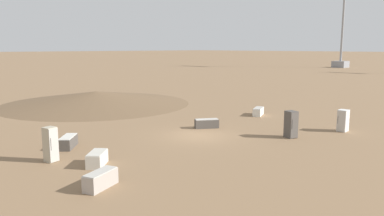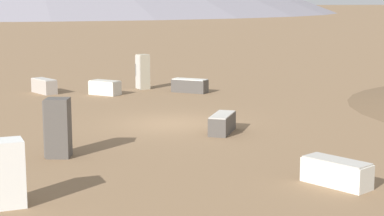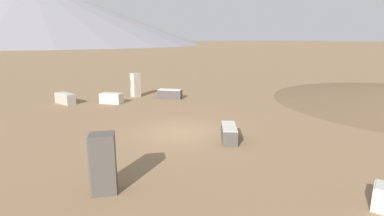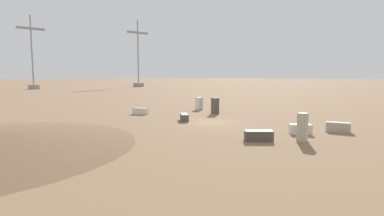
# 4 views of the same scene
# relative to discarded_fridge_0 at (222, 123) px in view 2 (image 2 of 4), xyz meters

# --- Properties ---
(ground_plane) EXTENTS (1000.00, 1000.00, 0.00)m
(ground_plane) POSITION_rel_discarded_fridge_0_xyz_m (1.28, -2.15, -0.34)
(ground_plane) COLOR #846647
(discarded_fridge_0) EXTENTS (1.51, 1.84, 0.68)m
(discarded_fridge_0) POSITION_rel_discarded_fridge_0_xyz_m (0.00, 0.00, 0.00)
(discarded_fridge_0) COLOR #4C4742
(discarded_fridge_0) RESTS_ON ground_plane
(discarded_fridge_1) EXTENTS (1.59, 1.62, 0.72)m
(discarded_fridge_1) POSITION_rel_discarded_fridge_0_xyz_m (2.35, -10.58, 0.02)
(discarded_fridge_1) COLOR beige
(discarded_fridge_1) RESTS_ON ground_plane
(discarded_fridge_2) EXTENTS (1.39, 1.92, 0.68)m
(discarded_fridge_2) POSITION_rel_discarded_fridge_0_xyz_m (-0.46, 7.14, 0.00)
(discarded_fridge_2) COLOR silver
(discarded_fridge_2) RESTS_ON ground_plane
(discarded_fridge_3) EXTENTS (0.72, 0.68, 1.86)m
(discarded_fridge_3) POSITION_rel_discarded_fridge_0_xyz_m (0.05, -11.98, 0.59)
(discarded_fridge_3) COLOR #B2A88E
(discarded_fridge_3) RESTS_ON ground_plane
(discarded_fridge_4) EXTENTS (0.90, 0.83, 1.81)m
(discarded_fridge_4) POSITION_rel_discarded_fridge_0_xyz_m (6.02, 1.87, 0.56)
(discarded_fridge_4) COLOR #4C4742
(discarded_fridge_4) RESTS_ON ground_plane
(discarded_fridge_5) EXTENTS (0.69, 0.83, 1.57)m
(discarded_fridge_5) POSITION_rel_discarded_fridge_0_xyz_m (7.60, 6.26, 0.44)
(discarded_fridge_5) COLOR white
(discarded_fridge_5) RESTS_ON ground_plane
(discarded_fridge_6) EXTENTS (1.82, 1.74, 0.70)m
(discarded_fridge_6) POSITION_rel_discarded_fridge_0_xyz_m (-1.98, -10.05, 0.01)
(discarded_fridge_6) COLOR #4C4742
(discarded_fridge_6) RESTS_ON ground_plane
(discarded_fridge_7) EXTENTS (1.21, 1.81, 0.74)m
(discarded_fridge_7) POSITION_rel_discarded_fridge_0_xyz_m (5.21, -12.06, 0.03)
(discarded_fridge_7) COLOR #A89E93
(discarded_fridge_7) RESTS_ON ground_plane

